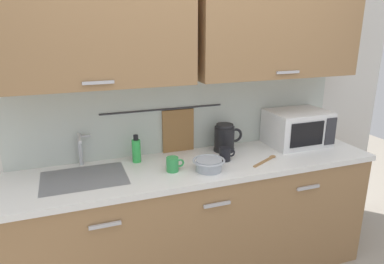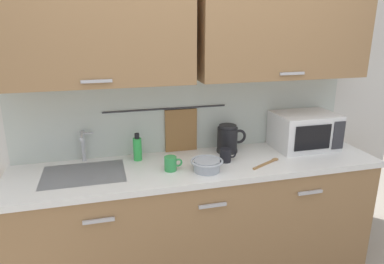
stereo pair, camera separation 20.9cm
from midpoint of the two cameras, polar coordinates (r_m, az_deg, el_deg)
counter_unit at (r=2.64m, az=-1.43°, el=-14.03°), size 2.53×0.64×0.90m
back_wall_assembly at (r=2.50m, az=-3.14°, el=10.21°), size 3.70×0.41×2.50m
sink_faucet at (r=2.49m, az=-19.93°, el=-2.14°), size 0.09×0.17×0.22m
microwave at (r=2.87m, az=14.66°, el=0.65°), size 0.46×0.35×0.27m
electric_kettle at (r=2.64m, az=3.10°, el=-0.97°), size 0.23×0.16×0.21m
dish_soap_bottle at (r=2.48m, az=-11.38°, el=-2.92°), size 0.06×0.06×0.20m
mug_near_sink at (r=2.31m, az=-5.72°, el=-5.26°), size 0.12×0.08×0.09m
mixing_bowl at (r=2.31m, az=0.14°, el=-5.24°), size 0.21×0.21×0.08m
mug_by_kettle at (r=2.47m, az=2.98°, el=-3.61°), size 0.12×0.08×0.09m
wooden_spoon at (r=2.52m, az=9.78°, el=-4.45°), size 0.26×0.15×0.01m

